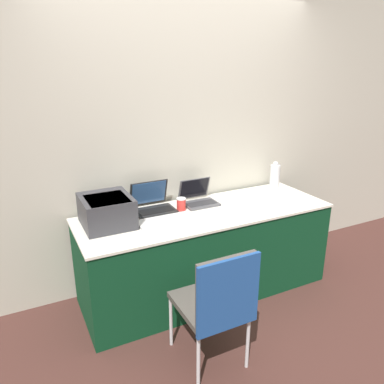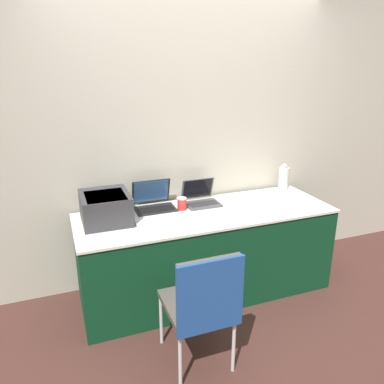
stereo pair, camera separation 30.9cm
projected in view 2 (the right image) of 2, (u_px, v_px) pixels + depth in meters
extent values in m
plane|color=#472823|center=(222.00, 313.00, 3.09)|extent=(14.00, 14.00, 0.00)
cube|color=#B7B2A3|center=(189.00, 140.00, 3.36)|extent=(8.00, 0.05, 2.60)
cube|color=#0C381E|center=(206.00, 253.00, 3.28)|extent=(2.16, 0.72, 0.75)
cube|color=silver|center=(207.00, 213.00, 3.16)|extent=(2.18, 0.74, 0.02)
cube|color=#333338|center=(106.00, 207.00, 2.94)|extent=(0.37, 0.41, 0.23)
cube|color=#51565B|center=(105.00, 198.00, 2.87)|extent=(0.30, 0.31, 0.04)
cube|color=black|center=(156.00, 210.00, 3.18)|extent=(0.34, 0.23, 0.02)
cube|color=black|center=(156.00, 209.00, 3.16)|extent=(0.30, 0.13, 0.00)
cube|color=black|center=(151.00, 191.00, 3.27)|extent=(0.34, 0.07, 0.22)
cube|color=#2D5184|center=(151.00, 191.00, 3.27)|extent=(0.30, 0.06, 0.20)
cube|color=#4C4C51|center=(203.00, 204.00, 3.30)|extent=(0.30, 0.20, 0.02)
cube|color=#2D2D30|center=(203.00, 204.00, 3.29)|extent=(0.26, 0.11, 0.00)
cube|color=#4C4C51|center=(197.00, 188.00, 3.39)|extent=(0.30, 0.07, 0.20)
cube|color=black|center=(198.00, 188.00, 3.38)|extent=(0.27, 0.06, 0.18)
cube|color=silver|center=(164.00, 219.00, 2.99)|extent=(0.47, 0.17, 0.02)
cylinder|color=red|center=(182.00, 204.00, 3.19)|extent=(0.08, 0.08, 0.10)
cylinder|color=white|center=(182.00, 198.00, 3.17)|extent=(0.08, 0.08, 0.01)
cylinder|color=silver|center=(284.00, 179.00, 3.67)|extent=(0.10, 0.10, 0.23)
sphere|color=silver|center=(285.00, 166.00, 3.63)|extent=(0.06, 0.06, 0.06)
cube|color=#4C4742|center=(196.00, 305.00, 2.50)|extent=(0.41, 0.46, 0.04)
cube|color=#4C4742|center=(209.00, 291.00, 2.23)|extent=(0.41, 0.03, 0.44)
cylinder|color=silver|center=(161.00, 320.00, 2.70)|extent=(0.02, 0.02, 0.40)
cylinder|color=silver|center=(208.00, 308.00, 2.82)|extent=(0.02, 0.02, 0.40)
cylinder|color=silver|center=(180.00, 361.00, 2.32)|extent=(0.02, 0.02, 0.40)
cylinder|color=silver|center=(234.00, 346.00, 2.44)|extent=(0.02, 0.02, 0.40)
cube|color=#1E478C|center=(211.00, 297.00, 2.21)|extent=(0.43, 0.02, 0.48)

